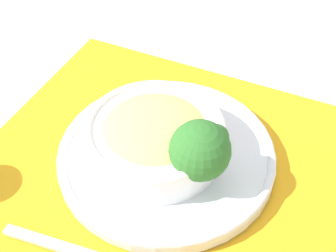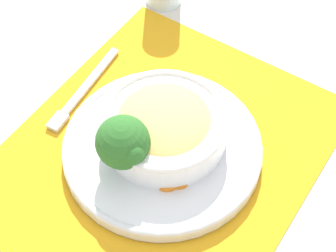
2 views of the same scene
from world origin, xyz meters
name	(u,v)px [view 1 (image 1 of 2)]	position (x,y,z in m)	size (l,w,h in m)	color
ground_plane	(167,162)	(0.00, 0.00, 0.00)	(4.00, 4.00, 0.00)	beige
placemat	(167,161)	(0.00, 0.00, 0.00)	(0.43, 0.50, 0.00)	orange
plate	(167,154)	(0.00, 0.00, 0.02)	(0.28, 0.28, 0.02)	silver
bowl	(155,136)	(0.01, -0.01, 0.05)	(0.18, 0.18, 0.06)	white
broccoli_floret	(200,151)	(0.02, 0.06, 0.07)	(0.07, 0.07, 0.09)	#759E51
carrot_slice_near	(209,141)	(-0.04, 0.04, 0.02)	(0.04, 0.04, 0.01)	orange
carrot_slice_middle	(203,133)	(-0.05, 0.03, 0.02)	(0.04, 0.04, 0.01)	orange
carrot_slice_far	(196,127)	(-0.06, 0.02, 0.02)	(0.04, 0.04, 0.01)	orange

